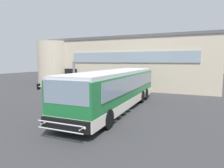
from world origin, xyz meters
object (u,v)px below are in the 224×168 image
object	(u,v)px
passenger_by_doorway	(86,82)
bus_main_foreground	(116,90)
passenger_at_curb_edge	(93,83)
entry_support_column	(74,75)
passenger_near_column	(78,81)

from	to	relation	value
passenger_by_doorway	bus_main_foreground	bearing A→B (deg)	-47.17
passenger_at_curb_edge	passenger_by_doorway	bearing A→B (deg)	148.68
entry_support_column	passenger_at_curb_edge	size ratio (longest dim) A/B	2.01
bus_main_foreground	passenger_at_curb_edge	xyz separation A→B (m)	(-5.68, 6.75, -0.41)
passenger_by_doorway	entry_support_column	bearing A→B (deg)	171.95
passenger_near_column	passenger_by_doorway	world-z (taller)	same
passenger_near_column	bus_main_foreground	bearing A→B (deg)	-42.79
bus_main_foreground	entry_support_column	bearing A→B (deg)	138.86
passenger_near_column	passenger_at_curb_edge	distance (m)	2.62
bus_main_foreground	passenger_near_column	distance (m)	11.13
entry_support_column	passenger_at_curb_edge	bearing A→B (deg)	-18.27
passenger_by_doorway	passenger_at_curb_edge	size ratio (longest dim) A/B	1.00
passenger_near_column	passenger_by_doorway	size ratio (longest dim) A/B	1.00
entry_support_column	passenger_at_curb_edge	xyz separation A→B (m)	(3.29, -1.09, -0.75)
bus_main_foreground	passenger_near_column	bearing A→B (deg)	137.21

